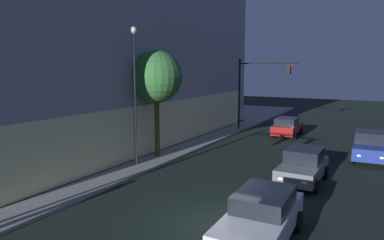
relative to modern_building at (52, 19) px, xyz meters
The scene contains 9 objects.
ground_plane 24.83m from the modern_building, 115.99° to the right, with size 120.00×120.00×0.00m, color black.
modern_building is the anchor object (origin of this frame).
traffic_light_far_corner 18.76m from the modern_building, 58.50° to the right, with size 0.67×5.53×6.51m.
street_lamp_sidewalk 14.82m from the modern_building, 112.02° to the right, with size 0.44×0.44×7.90m.
sidewalk_tree 14.01m from the modern_building, 102.67° to the right, with size 3.29×3.29×6.73m.
car_white 26.12m from the modern_building, 115.05° to the right, with size 4.81×2.18×1.69m.
car_grey 24.14m from the modern_building, 98.47° to the right, with size 4.22×2.14×1.70m.
car_blue 26.70m from the modern_building, 82.86° to the right, with size 4.53×2.34×1.79m.
car_red 22.28m from the modern_building, 64.92° to the right, with size 4.40×2.15×1.61m.
Camera 1 is at (-10.85, -4.94, 5.67)m, focal length 32.16 mm.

